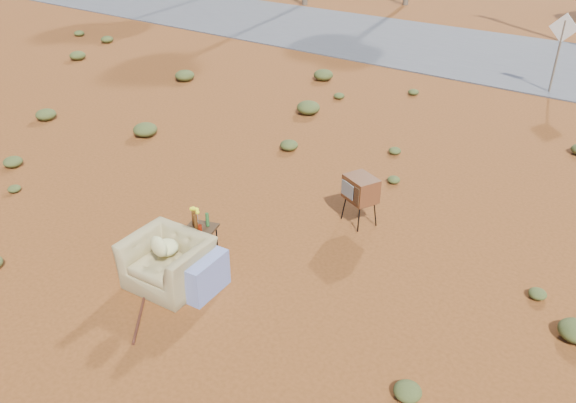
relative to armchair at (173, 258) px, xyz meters
The scene contains 8 objects.
ground 0.81m from the armchair, 47.73° to the left, with size 140.00×140.00×0.00m, color brown.
highway 15.51m from the armchair, 88.33° to the left, with size 140.00×7.00×0.04m, color #565659.
armchair is the anchor object (origin of this frame).
tv_unit 3.36m from the armchair, 68.16° to the left, with size 0.67×0.62×0.87m.
side_table 0.65m from the armchair, 97.65° to the left, with size 0.57×0.57×0.91m.
rusty_bar 0.80m from the armchair, 88.21° to the right, with size 0.04×0.04×1.46m, color #4F2015.
road_sign 12.69m from the armchair, 81.13° to the left, with size 0.78×0.06×2.19m.
scrub_patch 4.93m from the armchair, 94.36° to the left, with size 17.49×8.07×0.33m.
Camera 1 is at (4.83, -4.79, 5.09)m, focal length 35.00 mm.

